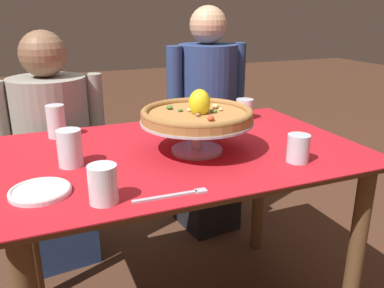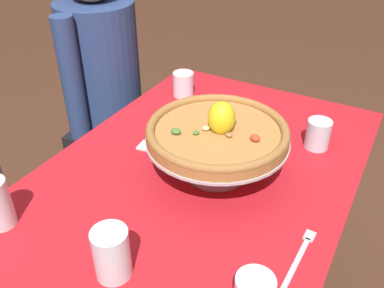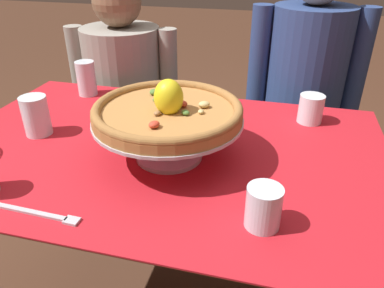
# 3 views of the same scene
# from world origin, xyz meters

# --- Properties ---
(dining_table) EXTENTS (1.26, 0.83, 0.74)m
(dining_table) POSITION_xyz_m (0.00, 0.00, 0.63)
(dining_table) COLOR brown
(dining_table) RESTS_ON ground
(pizza_stand) EXTENTS (0.39, 0.39, 0.11)m
(pizza_stand) POSITION_xyz_m (0.04, -0.05, 0.82)
(pizza_stand) COLOR #B7B7C1
(pizza_stand) RESTS_ON dining_table
(pizza) EXTENTS (0.38, 0.38, 0.11)m
(pizza) POSITION_xyz_m (0.04, -0.05, 0.88)
(pizza) COLOR #AD753D
(pizza) RESTS_ON pizza_stand
(water_glass_front_right) EXTENTS (0.07, 0.07, 0.09)m
(water_glass_front_right) POSITION_xyz_m (0.31, -0.26, 0.78)
(water_glass_front_right) COLOR silver
(water_glass_front_right) RESTS_ON dining_table
(water_glass_side_left) EXTENTS (0.08, 0.08, 0.12)m
(water_glass_side_left) POSITION_xyz_m (-0.38, -0.01, 0.79)
(water_glass_side_left) COLOR silver
(water_glass_side_left) RESTS_ON dining_table
(water_glass_back_right) EXTENTS (0.08, 0.08, 0.09)m
(water_glass_back_right) POSITION_xyz_m (0.41, 0.28, 0.78)
(water_glass_back_right) COLOR white
(water_glass_back_right) RESTS_ON dining_table
(dinner_fork) EXTENTS (0.21, 0.03, 0.01)m
(dinner_fork) POSITION_xyz_m (-0.15, -0.35, 0.74)
(dinner_fork) COLOR #B7B7C1
(dinner_fork) RESTS_ON dining_table
(sugar_packet) EXTENTS (0.05, 0.04, 0.00)m
(sugar_packet) POSITION_xyz_m (0.05, 0.21, 0.74)
(sugar_packet) COLOR white
(sugar_packet) RESTS_ON dining_table
(diner_right) EXTENTS (0.47, 0.35, 1.24)m
(diner_right) POSITION_xyz_m (0.40, 0.66, 0.59)
(diner_right) COLOR black
(diner_right) RESTS_ON ground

